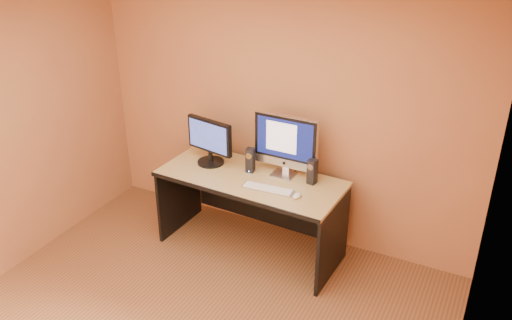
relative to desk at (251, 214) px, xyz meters
name	(u,v)px	position (x,y,z in m)	size (l,w,h in m)	color
walls	(161,210)	(0.08, -1.50, 0.89)	(4.00, 4.00, 2.60)	#9C683F
ceiling	(144,18)	(0.08, -1.50, 2.19)	(4.00, 4.00, 0.00)	white
desk	(251,214)	(0.00, 0.00, 0.00)	(1.78, 0.78, 0.82)	tan
imac	(284,146)	(0.26, 0.18, 0.72)	(0.63, 0.23, 0.61)	#B9B9BE
second_monitor	(210,142)	(-0.49, 0.09, 0.64)	(0.53, 0.27, 0.47)	black
speaker_left	(250,160)	(-0.06, 0.11, 0.53)	(0.08, 0.08, 0.24)	black
speaker_right	(312,172)	(0.57, 0.15, 0.53)	(0.08, 0.08, 0.24)	black
keyboard	(268,189)	(0.25, -0.14, 0.42)	(0.48, 0.13, 0.02)	#B2B2B6
mouse	(297,196)	(0.55, -0.15, 0.43)	(0.06, 0.11, 0.04)	silver
cable_a	(295,172)	(0.34, 0.29, 0.42)	(0.01, 0.01, 0.24)	black
cable_b	(290,169)	(0.27, 0.33, 0.42)	(0.01, 0.01, 0.20)	black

